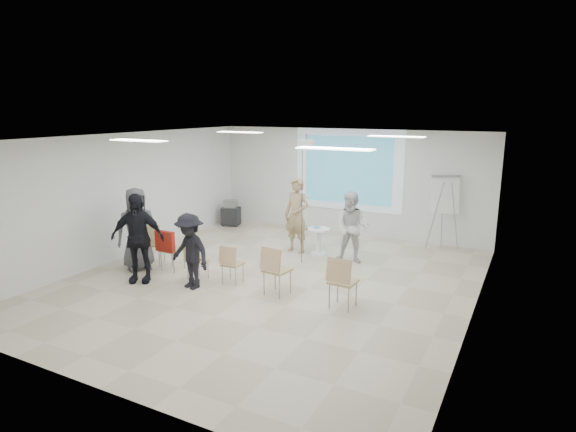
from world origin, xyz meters
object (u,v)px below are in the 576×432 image
at_px(player_right, 352,224).
at_px(chair_far_left, 152,241).
at_px(audience_left, 137,232).
at_px(audience_outer, 137,224).
at_px(av_cart, 231,214).
at_px(laptop, 198,259).
at_px(chair_left_mid, 170,247).
at_px(chair_right_inner, 275,267).
at_px(pedestal_table, 319,240).
at_px(chair_left_inner, 195,258).
at_px(chair_right_far, 342,278).
at_px(audience_mid, 190,246).
at_px(flipchart_easel, 445,195).
at_px(chair_center, 231,261).
at_px(player_left, 297,210).

bearing_deg(player_right, chair_far_left, -156.22).
relative_size(audience_left, audience_outer, 1.04).
relative_size(chair_far_left, av_cart, 1.25).
bearing_deg(laptop, chair_left_mid, 7.18).
bearing_deg(audience_left, chair_far_left, 92.68).
bearing_deg(chair_right_inner, pedestal_table, 103.43).
height_order(chair_left_inner, laptop, chair_left_inner).
bearing_deg(chair_left_inner, audience_outer, -165.89).
bearing_deg(laptop, chair_right_inner, -168.73).
relative_size(player_right, chair_right_far, 1.90).
height_order(player_right, av_cart, player_right).
bearing_deg(audience_mid, chair_far_left, 169.07).
height_order(player_right, chair_far_left, player_right).
height_order(audience_mid, flipchart_easel, flipchart_easel).
distance_m(chair_right_far, audience_outer, 4.91).
xyz_separation_m(chair_left_inner, chair_right_far, (3.31, 0.00, 0.10)).
distance_m(chair_left_inner, audience_left, 1.30).
bearing_deg(audience_left, chair_right_far, -17.28).
distance_m(pedestal_table, av_cart, 3.97).
xyz_separation_m(pedestal_table, chair_left_inner, (-1.61, -2.83, 0.09)).
relative_size(pedestal_table, audience_outer, 0.33).
bearing_deg(chair_center, laptop, 179.20).
relative_size(chair_center, av_cart, 1.04).
relative_size(player_left, audience_outer, 1.03).
height_order(audience_left, flipchart_easel, audience_left).
distance_m(chair_left_mid, av_cart, 4.36).
bearing_deg(chair_right_inner, audience_mid, -158.77).
xyz_separation_m(player_right, audience_left, (-3.51, -3.25, 0.14)).
height_order(player_left, audience_mid, player_left).
xyz_separation_m(pedestal_table, chair_far_left, (-3.07, -2.53, 0.20)).
distance_m(chair_left_inner, audience_mid, 0.62).
bearing_deg(laptop, av_cart, -50.59).
bearing_deg(chair_right_far, audience_mid, -170.05).
distance_m(player_left, audience_outer, 3.83).
bearing_deg(audience_left, pedestal_table, 27.60).
relative_size(chair_far_left, audience_outer, 0.48).
bearing_deg(chair_far_left, player_left, 20.81).
bearing_deg(flipchart_easel, chair_far_left, -163.69).
bearing_deg(laptop, pedestal_table, -106.53).
bearing_deg(pedestal_table, chair_left_inner, -119.71).
bearing_deg(av_cart, chair_right_far, -55.71).
relative_size(chair_right_inner, chair_right_far, 1.00).
bearing_deg(flipchart_easel, chair_right_far, -122.76).
bearing_deg(chair_center, chair_left_mid, 174.51).
bearing_deg(player_left, player_right, 0.16).
relative_size(chair_right_inner, audience_outer, 0.47).
xyz_separation_m(player_right, audience_outer, (-4.11, -2.65, 0.11)).
height_order(player_left, flipchart_easel, player_left).
xyz_separation_m(chair_far_left, flipchart_easel, (5.69, 4.48, 0.83)).
bearing_deg(audience_mid, audience_outer, 179.22).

